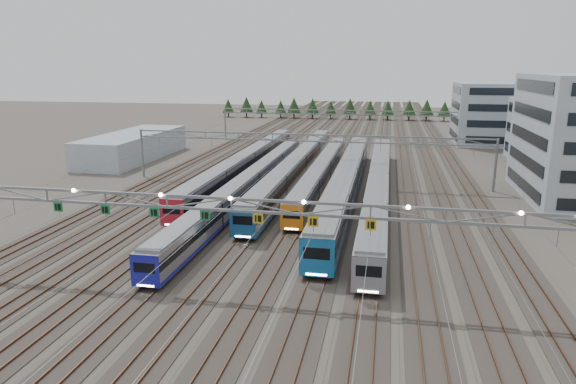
% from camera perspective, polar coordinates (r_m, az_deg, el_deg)
% --- Properties ---
extents(ground, '(400.00, 400.00, 0.00)m').
position_cam_1_polar(ground, '(44.42, -6.06, -10.52)').
color(ground, '#47423A').
rests_on(ground, ground).
extents(track_bed, '(54.00, 260.00, 5.42)m').
position_cam_1_polar(track_bed, '(140.12, 6.02, 6.96)').
color(track_bed, '#2D2823').
rests_on(track_bed, ground).
extents(train_a, '(2.85, 63.63, 3.71)m').
position_cam_1_polar(train_a, '(88.26, -4.57, 3.30)').
color(train_a, black).
rests_on(train_a, ground).
extents(train_b, '(2.54, 66.26, 3.30)m').
position_cam_1_polar(train_b, '(73.51, -4.19, 0.99)').
color(train_b, black).
rests_on(train_b, ground).
extents(train_c, '(2.89, 66.53, 3.77)m').
position_cam_1_polar(train_c, '(85.34, 1.09, 3.00)').
color(train_c, black).
rests_on(train_c, ground).
extents(train_d, '(2.62, 53.13, 3.41)m').
position_cam_1_polar(train_d, '(81.81, 3.83, 2.36)').
color(train_d, black).
rests_on(train_d, ground).
extents(train_e, '(3.11, 62.34, 4.06)m').
position_cam_1_polar(train_e, '(73.81, 6.54, 1.29)').
color(train_e, black).
rests_on(train_e, ground).
extents(train_f, '(2.80, 66.16, 3.65)m').
position_cam_1_polar(train_f, '(73.14, 10.02, 0.88)').
color(train_f, black).
rests_on(train_f, ground).
extents(gantry_near, '(56.36, 0.61, 8.08)m').
position_cam_1_polar(gantry_near, '(41.90, -6.41, -1.73)').
color(gantry_near, gray).
rests_on(gantry_near, ground).
extents(gantry_mid, '(56.36, 0.36, 8.00)m').
position_cam_1_polar(gantry_mid, '(80.40, 2.20, 5.39)').
color(gantry_mid, gray).
rests_on(gantry_mid, ground).
extents(gantry_far, '(56.36, 0.36, 8.00)m').
position_cam_1_polar(gantry_far, '(124.74, 5.45, 8.39)').
color(gantry_far, gray).
rests_on(gantry_far, ground).
extents(depot_bldg_mid, '(14.00, 16.00, 11.95)m').
position_cam_1_polar(depot_bldg_mid, '(110.47, 27.45, 5.96)').
color(depot_bldg_mid, '#8E9FAA').
rests_on(depot_bldg_mid, ground).
extents(depot_bldg_north, '(22.00, 18.00, 14.25)m').
position_cam_1_polar(depot_bldg_north, '(133.11, 22.81, 8.04)').
color(depot_bldg_north, '#8E9FAA').
rests_on(depot_bldg_north, ground).
extents(west_shed, '(10.00, 30.00, 5.09)m').
position_cam_1_polar(west_shed, '(107.62, -16.84, 4.91)').
color(west_shed, '#8E9FAA').
rests_on(west_shed, ground).
extents(treeline, '(106.40, 5.60, 7.02)m').
position_cam_1_polar(treeline, '(179.63, 8.97, 9.27)').
color(treeline, '#332114').
rests_on(treeline, ground).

